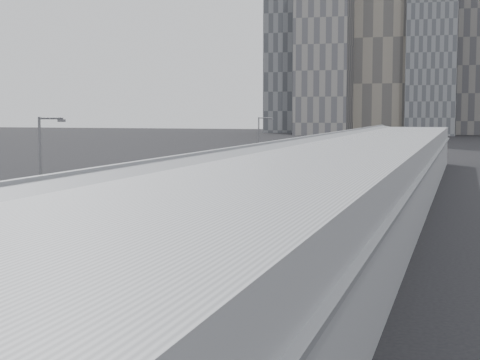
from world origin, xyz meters
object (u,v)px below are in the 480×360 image
at_px(suv, 307,162).
at_px(bus_3, 204,213).
at_px(bus_5, 282,181).
at_px(street_lamp_far, 260,145).
at_px(bus_8, 341,160).
at_px(street_lamp_near, 43,175).
at_px(bus_7, 326,165).
at_px(shipping_container, 288,163).
at_px(bus_4, 256,193).
at_px(bus_6, 310,173).
at_px(bus_2, 102,249).

bearing_deg(suv, bus_3, -64.73).
distance_m(bus_5, street_lamp_far, 14.65).
height_order(bus_8, street_lamp_near, street_lamp_near).
bearing_deg(bus_7, street_lamp_near, -93.12).
bearing_deg(bus_5, suv, 95.81).
bearing_deg(bus_5, shipping_container, 99.78).
bearing_deg(street_lamp_near, bus_4, 72.93).
height_order(bus_4, bus_8, bus_4).
bearing_deg(suv, bus_4, -63.06).
bearing_deg(shipping_container, suv, 95.71).
xyz_separation_m(bus_5, bus_6, (0.49, 13.44, -0.03)).
relative_size(bus_6, shipping_container, 2.27).
distance_m(bus_4, suv, 59.00).
bearing_deg(bus_8, bus_3, -95.45).
height_order(bus_3, street_lamp_far, street_lamp_far).
height_order(bus_2, bus_7, bus_7).
distance_m(bus_7, street_lamp_near, 65.70).
bearing_deg(bus_3, bus_6, 89.36).
distance_m(street_lamp_near, shipping_container, 70.57).
bearing_deg(bus_6, bus_4, -86.01).
relative_size(bus_7, shipping_container, 2.48).
xyz_separation_m(bus_2, bus_4, (0.82, 30.30, 0.15)).
bearing_deg(street_lamp_near, suv, 89.69).
bearing_deg(bus_5, bus_4, -89.36).
distance_m(bus_6, shipping_container, 19.36).
xyz_separation_m(bus_7, street_lamp_far, (-6.60, -13.30, 3.44)).
height_order(bus_2, bus_6, bus_6).
distance_m(bus_3, suv, 72.72).
xyz_separation_m(street_lamp_far, suv, (-0.33, 31.98, -4.42)).
distance_m(bus_4, street_lamp_near, 26.75).
distance_m(bus_2, shipping_container, 75.74).
bearing_deg(bus_6, bus_7, 93.99).
xyz_separation_m(bus_3, suv, (-6.93, 72.39, -0.80)).
bearing_deg(bus_4, shipping_container, 95.51).
relative_size(bus_3, shipping_container, 2.20).
distance_m(bus_6, bus_8, 28.44).
xyz_separation_m(bus_3, bus_8, (-0.38, 69.50, -0.00)).
distance_m(bus_8, street_lamp_near, 81.37).
bearing_deg(bus_7, shipping_container, 147.15).
bearing_deg(bus_5, bus_2, -92.60).
bearing_deg(bus_8, suv, 150.45).
relative_size(bus_4, suv, 2.69).
xyz_separation_m(bus_2, street_lamp_near, (-6.96, 4.97, 3.79)).
bearing_deg(bus_3, bus_5, 90.30).
relative_size(bus_7, street_lamp_far, 1.56).
xyz_separation_m(bus_2, bus_8, (0.04, 85.96, -0.02)).
height_order(bus_4, suv, bus_4).
relative_size(bus_5, bus_7, 0.93).
height_order(bus_4, street_lamp_far, street_lamp_far).
distance_m(bus_7, bus_8, 15.80).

